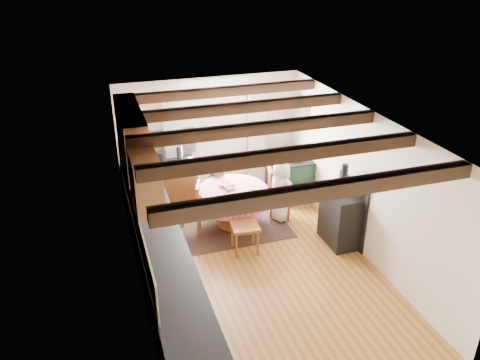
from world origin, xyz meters
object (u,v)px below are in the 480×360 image
object	(u,v)px
chair_right	(279,193)
cup	(252,192)
aga_range	(290,176)
child_far	(217,185)
chair_near	(245,224)
dining_table	(233,207)
chair_left	(189,208)
cast_iron_stove	(341,205)
child_right	(280,190)

from	to	relation	value
chair_right	cup	bearing A→B (deg)	129.20
aga_range	cup	world-z (taller)	aga_range
chair_right	child_far	size ratio (longest dim) A/B	0.96
chair_near	child_far	size ratio (longest dim) A/B	0.97
dining_table	chair_left	world-z (taller)	chair_left
chair_right	cup	world-z (taller)	chair_right
chair_near	chair_left	bearing A→B (deg)	136.18
chair_right	aga_range	size ratio (longest dim) A/B	1.06
chair_left	child_far	size ratio (longest dim) A/B	0.90
chair_near	chair_left	xyz separation A→B (m)	(-0.74, 0.86, -0.04)
chair_left	cast_iron_stove	bearing A→B (deg)	83.91
chair_right	cast_iron_stove	xyz separation A→B (m)	(0.66, -1.09, 0.22)
aga_range	child_far	xyz separation A→B (m)	(-1.56, -0.15, 0.09)
cast_iron_stove	chair_left	bearing A→B (deg)	155.05
aga_range	dining_table	bearing A→B (deg)	-151.34
aga_range	child_right	world-z (taller)	child_right
aga_range	child_right	xyz separation A→B (m)	(-0.55, -0.83, 0.15)
chair_near	cup	bearing A→B (deg)	66.13
chair_left	aga_range	world-z (taller)	chair_left
aga_range	cup	distance (m)	1.64
chair_near	chair_right	distance (m)	1.28
chair_near	chair_right	xyz separation A→B (m)	(0.95, 0.86, -0.01)
chair_near	chair_left	size ratio (longest dim) A/B	1.08
child_far	dining_table	bearing A→B (deg)	104.69
dining_table	cast_iron_stove	size ratio (longest dim) A/B	0.85
chair_right	child_far	bearing A→B (deg)	71.05
chair_near	child_right	size ratio (longest dim) A/B	0.88
dining_table	child_far	world-z (taller)	child_far
chair_right	cast_iron_stove	bearing A→B (deg)	-135.31
chair_left	child_right	world-z (taller)	child_right
dining_table	chair_right	bearing A→B (deg)	0.33
chair_near	child_far	world-z (taller)	child_far
chair_near	cast_iron_stove	bearing A→B (deg)	-2.48
chair_near	chair_right	world-z (taller)	chair_near
cup	aga_range	bearing A→B (deg)	42.56
chair_near	cup	distance (m)	0.70
chair_right	child_right	bearing A→B (deg)	-159.60
chair_near	child_far	xyz separation A→B (m)	(-0.06, 1.50, 0.01)
chair_right	cup	size ratio (longest dim) A/B	11.13
child_right	cast_iron_stove	bearing A→B (deg)	-163.27
child_right	cup	bearing A→B (deg)	96.58
child_right	aga_range	bearing A→B (deg)	-48.89
child_far	cup	xyz separation A→B (m)	(0.37, -0.94, 0.26)
cast_iron_stove	cup	bearing A→B (deg)	148.62
child_right	cup	distance (m)	0.71
child_far	chair_left	bearing A→B (deg)	47.58
chair_left	aga_range	bearing A→B (deg)	128.17
cast_iron_stove	child_far	bearing A→B (deg)	133.96
child_far	child_right	bearing A→B (deg)	150.31
cup	chair_left	bearing A→B (deg)	163.95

